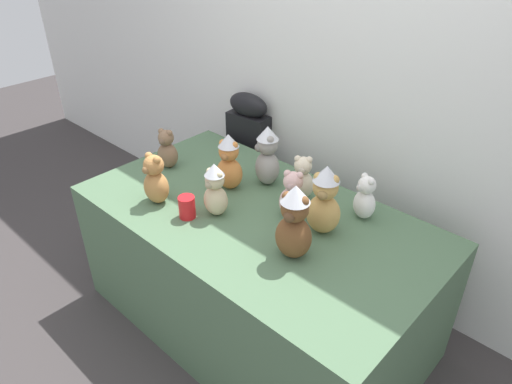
{
  "coord_description": "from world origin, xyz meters",
  "views": [
    {
      "loc": [
        1.28,
        -1.12,
        2.02
      ],
      "look_at": [
        0.0,
        0.25,
        0.85
      ],
      "focal_mm": 32.98,
      "sensor_mm": 36.0,
      "label": 1
    }
  ],
  "objects_px": {
    "teddy_bear_mocha": "(167,150)",
    "teddy_bear_caramel": "(155,180)",
    "teddy_bear_honey": "(324,201)",
    "teddy_bear_chestnut": "(294,223)",
    "teddy_bear_snow": "(365,198)",
    "party_cup_red": "(187,207)",
    "teddy_bear_cream": "(302,179)",
    "teddy_bear_ginger": "(229,162)",
    "instrument_case": "(249,165)",
    "teddy_bear_ash": "(267,156)",
    "teddy_bear_sand": "(215,190)",
    "teddy_bear_blush": "(292,196)",
    "display_table": "(256,271)"
  },
  "relations": [
    {
      "from": "teddy_bear_cream",
      "to": "teddy_bear_chestnut",
      "type": "bearing_deg",
      "value": -87.05
    },
    {
      "from": "teddy_bear_sand",
      "to": "teddy_bear_chestnut",
      "type": "distance_m",
      "value": 0.47
    },
    {
      "from": "teddy_bear_ash",
      "to": "teddy_bear_honey",
      "type": "height_order",
      "value": "teddy_bear_honey"
    },
    {
      "from": "teddy_bear_cream",
      "to": "teddy_bear_caramel",
      "type": "height_order",
      "value": "teddy_bear_caramel"
    },
    {
      "from": "teddy_bear_mocha",
      "to": "teddy_bear_blush",
      "type": "xyz_separation_m",
      "value": [
        0.82,
        0.09,
        0.01
      ]
    },
    {
      "from": "teddy_bear_ash",
      "to": "teddy_bear_chestnut",
      "type": "distance_m",
      "value": 0.61
    },
    {
      "from": "display_table",
      "to": "teddy_bear_snow",
      "type": "height_order",
      "value": "teddy_bear_snow"
    },
    {
      "from": "teddy_bear_ginger",
      "to": "teddy_bear_blush",
      "type": "height_order",
      "value": "teddy_bear_ginger"
    },
    {
      "from": "teddy_bear_snow",
      "to": "teddy_bear_mocha",
      "type": "height_order",
      "value": "teddy_bear_mocha"
    },
    {
      "from": "teddy_bear_caramel",
      "to": "teddy_bear_chestnut",
      "type": "xyz_separation_m",
      "value": [
        0.76,
        0.13,
        0.05
      ]
    },
    {
      "from": "teddy_bear_cream",
      "to": "party_cup_red",
      "type": "distance_m",
      "value": 0.58
    },
    {
      "from": "teddy_bear_cream",
      "to": "teddy_bear_blush",
      "type": "height_order",
      "value": "teddy_bear_blush"
    },
    {
      "from": "instrument_case",
      "to": "teddy_bear_cream",
      "type": "xyz_separation_m",
      "value": [
        0.72,
        -0.36,
        0.33
      ]
    },
    {
      "from": "teddy_bear_mocha",
      "to": "teddy_bear_caramel",
      "type": "height_order",
      "value": "teddy_bear_caramel"
    },
    {
      "from": "teddy_bear_ginger",
      "to": "teddy_bear_chestnut",
      "type": "height_order",
      "value": "teddy_bear_chestnut"
    },
    {
      "from": "teddy_bear_sand",
      "to": "teddy_bear_blush",
      "type": "distance_m",
      "value": 0.36
    },
    {
      "from": "teddy_bear_sand",
      "to": "teddy_bear_ginger",
      "type": "distance_m",
      "value": 0.25
    },
    {
      "from": "display_table",
      "to": "teddy_bear_cream",
      "type": "relative_size",
      "value": 7.5
    },
    {
      "from": "teddy_bear_chestnut",
      "to": "teddy_bear_blush",
      "type": "distance_m",
      "value": 0.3
    },
    {
      "from": "party_cup_red",
      "to": "teddy_bear_honey",
      "type": "bearing_deg",
      "value": 32.62
    },
    {
      "from": "teddy_bear_snow",
      "to": "teddy_bear_mocha",
      "type": "distance_m",
      "value": 1.12
    },
    {
      "from": "teddy_bear_mocha",
      "to": "teddy_bear_cream",
      "type": "height_order",
      "value": "teddy_bear_cream"
    },
    {
      "from": "teddy_bear_honey",
      "to": "party_cup_red",
      "type": "xyz_separation_m",
      "value": [
        -0.54,
        -0.34,
        -0.11
      ]
    },
    {
      "from": "teddy_bear_snow",
      "to": "teddy_bear_blush",
      "type": "bearing_deg",
      "value": -111.99
    },
    {
      "from": "teddy_bear_mocha",
      "to": "teddy_bear_chestnut",
      "type": "distance_m",
      "value": 1.02
    },
    {
      "from": "display_table",
      "to": "teddy_bear_blush",
      "type": "relative_size",
      "value": 7.2
    },
    {
      "from": "teddy_bear_sand",
      "to": "teddy_bear_ash",
      "type": "bearing_deg",
      "value": 87.4
    },
    {
      "from": "teddy_bear_snow",
      "to": "teddy_bear_caramel",
      "type": "xyz_separation_m",
      "value": [
        -0.82,
        -0.58,
        0.02
      ]
    },
    {
      "from": "teddy_bear_ash",
      "to": "teddy_bear_cream",
      "type": "bearing_deg",
      "value": 30.46
    },
    {
      "from": "teddy_bear_mocha",
      "to": "teddy_bear_caramel",
      "type": "distance_m",
      "value": 0.36
    },
    {
      "from": "instrument_case",
      "to": "teddy_bear_ash",
      "type": "distance_m",
      "value": 0.72
    },
    {
      "from": "teddy_bear_mocha",
      "to": "display_table",
      "type": "bearing_deg",
      "value": -18.71
    },
    {
      "from": "teddy_bear_sand",
      "to": "instrument_case",
      "type": "bearing_deg",
      "value": 118.86
    },
    {
      "from": "instrument_case",
      "to": "teddy_bear_chestnut",
      "type": "bearing_deg",
      "value": -43.16
    },
    {
      "from": "instrument_case",
      "to": "teddy_bear_caramel",
      "type": "distance_m",
      "value": 0.97
    },
    {
      "from": "teddy_bear_snow",
      "to": "teddy_bear_cream",
      "type": "bearing_deg",
      "value": -142.55
    },
    {
      "from": "teddy_bear_cream",
      "to": "teddy_bear_chestnut",
      "type": "xyz_separation_m",
      "value": [
        0.26,
        -0.39,
        0.06
      ]
    },
    {
      "from": "display_table",
      "to": "teddy_bear_cream",
      "type": "height_order",
      "value": "teddy_bear_cream"
    },
    {
      "from": "display_table",
      "to": "teddy_bear_caramel",
      "type": "xyz_separation_m",
      "value": [
        -0.43,
        -0.26,
        0.49
      ]
    },
    {
      "from": "instrument_case",
      "to": "teddy_bear_ash",
      "type": "height_order",
      "value": "teddy_bear_ash"
    },
    {
      "from": "teddy_bear_snow",
      "to": "party_cup_red",
      "type": "relative_size",
      "value": 2.05
    },
    {
      "from": "teddy_bear_cream",
      "to": "teddy_bear_blush",
      "type": "distance_m",
      "value": 0.18
    },
    {
      "from": "display_table",
      "to": "teddy_bear_mocha",
      "type": "xyz_separation_m",
      "value": [
        -0.68,
        0.0,
        0.47
      ]
    },
    {
      "from": "teddy_bear_snow",
      "to": "teddy_bear_honey",
      "type": "height_order",
      "value": "teddy_bear_honey"
    },
    {
      "from": "teddy_bear_cream",
      "to": "teddy_bear_honey",
      "type": "xyz_separation_m",
      "value": [
        0.25,
        -0.16,
        0.06
      ]
    },
    {
      "from": "teddy_bear_ginger",
      "to": "teddy_bear_blush",
      "type": "xyz_separation_m",
      "value": [
        0.41,
        0.02,
        -0.04
      ]
    },
    {
      "from": "instrument_case",
      "to": "teddy_bear_mocha",
      "type": "distance_m",
      "value": 0.7
    },
    {
      "from": "display_table",
      "to": "teddy_bear_mocha",
      "type": "distance_m",
      "value": 0.83
    },
    {
      "from": "teddy_bear_honey",
      "to": "teddy_bear_caramel",
      "type": "bearing_deg",
      "value": -176.43
    },
    {
      "from": "teddy_bear_sand",
      "to": "party_cup_red",
      "type": "relative_size",
      "value": 2.48
    }
  ]
}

